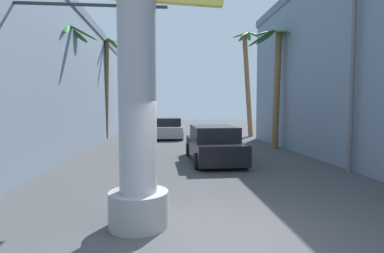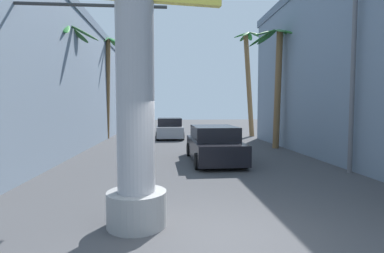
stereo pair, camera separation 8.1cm
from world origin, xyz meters
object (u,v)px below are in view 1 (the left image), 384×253
street_lamp (344,42)px  palm_tree_far_left (107,74)px  palm_tree_mid_left (66,68)px  traffic_light_mast (60,56)px  palm_tree_far_right (248,75)px  car_lead (214,145)px  palm_tree_mid_right (277,70)px  car_far (168,129)px

street_lamp → palm_tree_far_left: street_lamp is taller
palm_tree_far_left → palm_tree_mid_left: 8.12m
traffic_light_mast → palm_tree_far_right: size_ratio=0.66×
traffic_light_mast → palm_tree_far_right: palm_tree_far_right is taller
car_lead → palm_tree_mid_right: bearing=43.0°
car_far → palm_tree_mid_left: 10.11m
palm_tree_far_right → palm_tree_mid_right: bearing=-92.3°
car_lead → palm_tree_mid_right: palm_tree_mid_right is taller
palm_tree_mid_left → street_lamp: bearing=-23.4°
traffic_light_mast → palm_tree_far_right: (9.86, 14.60, 1.04)m
street_lamp → palm_tree_mid_right: street_lamp is taller
palm_tree_mid_right → palm_tree_mid_left: size_ratio=1.08×
car_lead → palm_tree_far_left: palm_tree_far_left is taller
car_far → palm_tree_far_right: size_ratio=0.52×
street_lamp → traffic_light_mast: size_ratio=1.41×
palm_tree_far_right → palm_tree_mid_right: (-0.28, -7.13, -0.45)m
street_lamp → palm_tree_mid_left: (-11.07, 4.80, -0.41)m
street_lamp → palm_tree_mid_left: street_lamp is taller
traffic_light_mast → car_far: size_ratio=1.26×
street_lamp → palm_tree_mid_right: bearing=89.1°
street_lamp → car_far: (-6.07, 12.83, -3.97)m
car_lead → car_far: (-1.87, 10.15, -0.00)m
palm_tree_far_right → palm_tree_mid_left: bearing=-141.8°
palm_tree_mid_left → traffic_light_mast: bearing=-73.9°
palm_tree_far_left → car_lead: bearing=-57.6°
palm_tree_mid_left → car_lead: bearing=-17.1°
car_far → palm_tree_far_right: 7.79m
car_lead → car_far: same height
car_lead → palm_tree_far_right: (4.59, 11.15, 4.23)m
traffic_light_mast → palm_tree_mid_right: 12.16m
car_far → palm_tree_far_left: size_ratio=0.58×
car_far → car_lead: bearing=-79.6°
traffic_light_mast → palm_tree_mid_left: 5.80m
car_far → palm_tree_mid_left: size_ratio=0.69×
palm_tree_far_left → palm_tree_far_right: palm_tree_far_right is taller
traffic_light_mast → car_lead: traffic_light_mast is taller
palm_tree_far_left → traffic_light_mast: bearing=-85.0°
traffic_light_mast → car_far: bearing=76.0°
car_far → palm_tree_far_left: (-4.59, 0.04, 4.16)m
street_lamp → car_lead: bearing=147.5°
car_far → palm_tree_mid_right: palm_tree_mid_right is taller
car_lead → palm_tree_mid_left: bearing=162.9°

